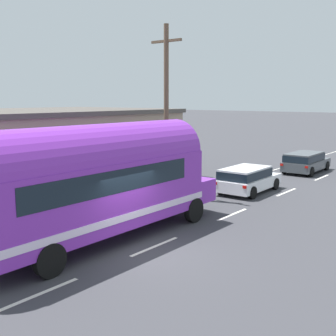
# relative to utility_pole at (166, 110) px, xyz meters

# --- Properties ---
(ground_plane) EXTENTS (300.00, 300.00, 0.00)m
(ground_plane) POSITION_rel_utility_pole_xyz_m (4.27, -6.58, -4.42)
(ground_plane) COLOR #38383D
(lane_markings) EXTENTS (3.78, 80.00, 0.01)m
(lane_markings) POSITION_rel_utility_pole_xyz_m (1.70, 6.11, -4.42)
(lane_markings) COLOR silver
(lane_markings) RESTS_ON ground
(roadside_building) EXTENTS (10.34, 18.23, 4.34)m
(roadside_building) POSITION_rel_utility_pole_xyz_m (-8.07, -3.48, -2.25)
(roadside_building) COLOR gray
(roadside_building) RESTS_ON ground
(utility_pole) EXTENTS (1.80, 0.24, 8.50)m
(utility_pole) POSITION_rel_utility_pole_xyz_m (0.00, 0.00, 0.00)
(utility_pole) COLOR brown
(utility_pole) RESTS_ON ground
(painted_bus) EXTENTS (2.61, 11.53, 4.12)m
(painted_bus) POSITION_rel_utility_pole_xyz_m (2.44, -7.17, -2.12)
(painted_bus) COLOR purple
(painted_bus) RESTS_ON ground
(car_lead) EXTENTS (2.09, 4.28, 1.37)m
(car_lead) POSITION_rel_utility_pole_xyz_m (2.63, 3.60, -3.63)
(car_lead) COLOR white
(car_lead) RESTS_ON ground
(car_second) EXTENTS (2.05, 4.54, 1.37)m
(car_second) POSITION_rel_utility_pole_xyz_m (2.69, 11.72, -3.63)
(car_second) COLOR #474C51
(car_second) RESTS_ON ground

